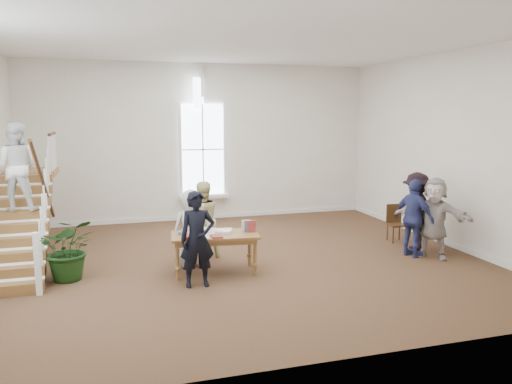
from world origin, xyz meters
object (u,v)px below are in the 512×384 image
object	(u,v)px
floor_plant	(69,249)
side_chair	(395,221)
woman_cluster_a	(414,218)
woman_cluster_b	(416,212)
police_officer	(197,239)
library_table	(213,238)
person_yellow	(202,220)
woman_cluster_c	(434,218)
elderly_woman	(192,228)

from	to	relation	value
floor_plant	side_chair	world-z (taller)	floor_plant
woman_cluster_a	woman_cluster_b	xyz separation A→B (m)	(0.36, 0.45, 0.04)
floor_plant	police_officer	bearing A→B (deg)	-24.70
woman_cluster_b	side_chair	world-z (taller)	woman_cluster_b
police_officer	floor_plant	bearing A→B (deg)	155.37
library_table	woman_cluster_a	distance (m)	4.39
woman_cluster_b	floor_plant	distance (m)	7.41
person_yellow	woman_cluster_c	xyz separation A→B (m)	(4.77, -1.40, 0.04)
police_officer	woman_cluster_a	distance (m)	4.84
person_yellow	side_chair	bearing A→B (deg)	167.17
library_table	side_chair	distance (m)	4.90
elderly_woman	floor_plant	world-z (taller)	elderly_woman
library_table	woman_cluster_a	xyz separation A→B (m)	(4.39, -0.11, 0.15)
police_officer	woman_cluster_c	size ratio (longest dim) A/B	0.99
woman_cluster_b	woman_cluster_c	bearing A→B (deg)	21.10
woman_cluster_b	floor_plant	world-z (taller)	woman_cluster_b
woman_cluster_a	floor_plant	distance (m)	7.06
woman_cluster_c	floor_plant	world-z (taller)	woman_cluster_c
library_table	police_officer	size ratio (longest dim) A/B	1.01
elderly_woman	woman_cluster_c	world-z (taller)	woman_cluster_c
library_table	police_officer	bearing A→B (deg)	-115.83
police_officer	woman_cluster_b	bearing A→B (deg)	11.06
woman_cluster_a	floor_plant	world-z (taller)	woman_cluster_a
side_chair	library_table	bearing A→B (deg)	-160.33
woman_cluster_a	person_yellow	bearing A→B (deg)	56.74
woman_cluster_a	side_chair	world-z (taller)	woman_cluster_a
police_officer	side_chair	distance (m)	5.50
woman_cluster_c	floor_plant	size ratio (longest dim) A/B	1.47
person_yellow	floor_plant	world-z (taller)	person_yellow
person_yellow	side_chair	distance (m)	4.79
elderly_woman	police_officer	bearing A→B (deg)	79.96
elderly_woman	side_chair	bearing A→B (deg)	-178.83
police_officer	person_yellow	world-z (taller)	police_officer
woman_cluster_b	floor_plant	bearing A→B (deg)	-69.09
police_officer	woman_cluster_b	xyz separation A→B (m)	(5.17, 1.00, 0.02)
elderly_woman	floor_plant	distance (m)	2.35
woman_cluster_c	woman_cluster_a	bearing A→B (deg)	-162.72
woman_cluster_c	person_yellow	bearing A→B (deg)	-149.74
police_officer	woman_cluster_a	bearing A→B (deg)	6.63
woman_cluster_a	woman_cluster_c	distance (m)	0.41
library_table	person_yellow	distance (m)	1.10
woman_cluster_b	person_yellow	bearing A→B (deg)	-77.80
elderly_woman	person_yellow	xyz separation A→B (m)	(0.30, 0.50, 0.04)
woman_cluster_a	side_chair	xyz separation A→B (m)	(0.36, 1.29, -0.35)
woman_cluster_a	woman_cluster_b	distance (m)	0.58
police_officer	woman_cluster_b	distance (m)	5.26
side_chair	floor_plant	bearing A→B (deg)	-168.01
person_yellow	woman_cluster_c	size ratio (longest dim) A/B	0.95
elderly_woman	person_yellow	bearing A→B (deg)	-126.43
elderly_woman	woman_cluster_a	world-z (taller)	woman_cluster_a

